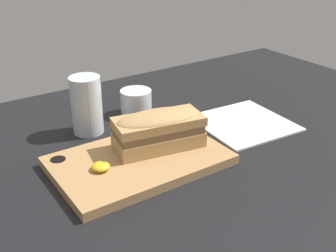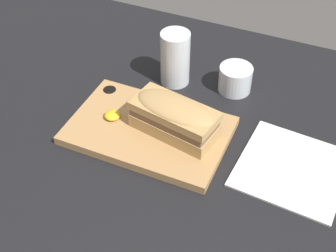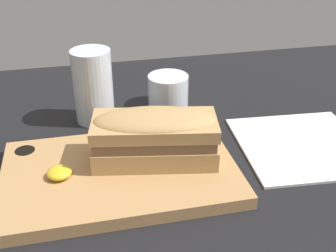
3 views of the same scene
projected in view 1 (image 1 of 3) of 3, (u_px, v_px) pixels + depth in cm
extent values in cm
cube|color=black|center=(175.00, 171.00, 80.24)|extent=(151.08, 101.76, 2.00)
cube|color=tan|center=(139.00, 160.00, 80.14)|extent=(32.18, 20.74, 1.84)
cylinder|color=black|center=(58.00, 161.00, 78.85)|extent=(2.90, 2.90, 0.92)
cube|color=tan|center=(160.00, 140.00, 82.66)|extent=(18.32, 10.79, 2.94)
cube|color=brown|center=(159.00, 129.00, 81.68)|extent=(17.59, 10.36, 1.60)
cube|color=tan|center=(159.00, 122.00, 80.94)|extent=(18.32, 10.79, 1.76)
ellipsoid|color=tan|center=(159.00, 118.00, 80.62)|extent=(17.96, 10.58, 2.65)
ellipsoid|color=gold|center=(101.00, 167.00, 75.09)|extent=(3.34, 3.34, 1.34)
cylinder|color=silver|center=(87.00, 105.00, 90.54)|extent=(6.70, 6.70, 12.73)
cylinder|color=silver|center=(88.00, 119.00, 91.98)|extent=(5.90, 5.90, 5.73)
cylinder|color=silver|center=(136.00, 102.00, 100.78)|extent=(7.48, 7.48, 6.00)
cylinder|color=#33050F|center=(136.00, 104.00, 100.94)|extent=(6.73, 6.73, 4.88)
cube|color=white|center=(244.00, 123.00, 96.82)|extent=(20.99, 20.91, 0.40)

